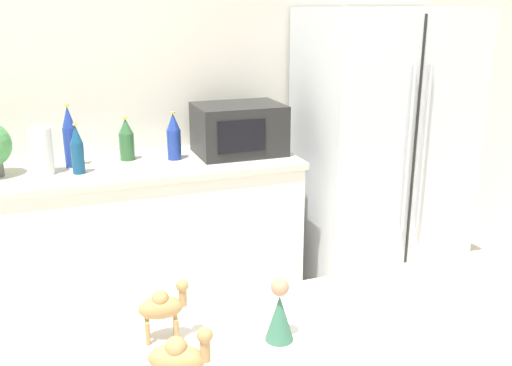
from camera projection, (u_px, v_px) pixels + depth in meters
The scene contains 12 objects.
wall_back at pixel (203, 79), 3.37m from camera, with size 8.00×0.06×2.55m.
back_counter at pixel (142, 240), 3.17m from camera, with size 1.73×0.63×0.89m.
refrigerator at pixel (381, 151), 3.48m from camera, with size 0.94×0.70×1.68m.
paper_towel_roll at pixel (42, 151), 2.81m from camera, with size 0.11×0.11×0.23m.
microwave at pixel (239, 129), 3.20m from camera, with size 0.48×0.37×0.28m.
back_bottle_0 at pixel (77, 150), 2.82m from camera, with size 0.06×0.06×0.25m.
back_bottle_1 at pixel (126, 140), 3.08m from camera, with size 0.08×0.08×0.24m.
back_bottle_2 at pixel (174, 137), 3.08m from camera, with size 0.08×0.08×0.26m.
back_bottle_3 at pixel (70, 137), 2.94m from camera, with size 0.07×0.07×0.33m.
camel_figurine at pixel (163, 306), 1.34m from camera, with size 0.12×0.07×0.15m.
camel_figurine_second at pixel (180, 357), 1.13m from camera, with size 0.13×0.10×0.17m.
wise_man_figurine_crimson at pixel (280, 314), 1.35m from camera, with size 0.07×0.07×0.16m.
Camera 1 is at (-0.87, -0.57, 1.69)m, focal length 40.00 mm.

